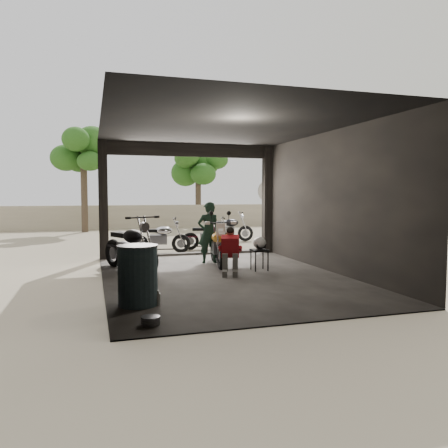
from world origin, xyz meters
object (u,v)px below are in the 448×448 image
left_bike (130,243)px  outside_bike_b (209,233)px  outside_bike_c (228,227)px  outside_bike_a (160,235)px  stool (259,253)px  rider (209,233)px  sign_post (269,202)px  mechanic (230,252)px  helmet (260,243)px  main_bike (217,243)px  oil_drum (138,276)px

left_bike → outside_bike_b: bearing=22.8°
left_bike → outside_bike_c: left_bike is taller
outside_bike_a → outside_bike_c: outside_bike_c is taller
outside_bike_c → stool: size_ratio=3.26×
outside_bike_c → left_bike: bearing=152.0°
rider → outside_bike_b: bearing=-105.5°
sign_post → rider: bearing=-124.5°
left_bike → mechanic: bearing=-56.8°
rider → helmet: size_ratio=5.01×
mechanic → main_bike: bearing=104.4°
mechanic → oil_drum: bearing=-118.4°
rider → oil_drum: bearing=60.2°
left_bike → mechanic: left_bike is taller
outside_bike_c → mechanic: size_ratio=1.62×
outside_bike_c → outside_bike_a: bearing=139.4°
rider → stool: 1.68m
main_bike → mechanic: size_ratio=1.68×
outside_bike_a → helmet: size_ratio=5.01×
rider → mechanic: size_ratio=1.55×
stool → oil_drum: bearing=-141.6°
outside_bike_b → mechanic: 4.45m
mechanic → helmet: 0.93m
stool → helmet: (0.02, 0.05, 0.22)m
rider → sign_post: size_ratio=0.70×
left_bike → outside_bike_a: (1.12, 2.84, -0.11)m
main_bike → stool: 1.25m
mechanic → helmet: size_ratio=3.23×
main_bike → stool: main_bike is taller
rider → mechanic: rider is taller
helmet → oil_drum: bearing=-157.4°
outside_bike_a → stool: (1.74, -3.72, -0.10)m
left_bike → stool: (2.86, -0.88, -0.21)m
outside_bike_a → oil_drum: bearing=179.8°
main_bike → outside_bike_b: (0.61, 3.05, -0.05)m
main_bike → sign_post: 3.89m
left_bike → rider: bearing=-11.5°
main_bike → helmet: bearing=-44.3°
outside_bike_c → rider: size_ratio=1.04×
outside_bike_a → helmet: 4.07m
left_bike → sign_post: sign_post is taller
outside_bike_a → left_bike: bearing=169.9°
outside_bike_c → sign_post: bearing=-155.4°
helmet → outside_bike_b: bearing=75.7°
helmet → sign_post: bearing=48.4°
main_bike → oil_drum: bearing=-115.8°
mechanic → helmet: bearing=42.7°
rider → sign_post: 3.65m
left_bike → outside_bike_a: left_bike is taller
main_bike → left_bike: size_ratio=0.90×
outside_bike_b → outside_bike_c: bearing=-18.8°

